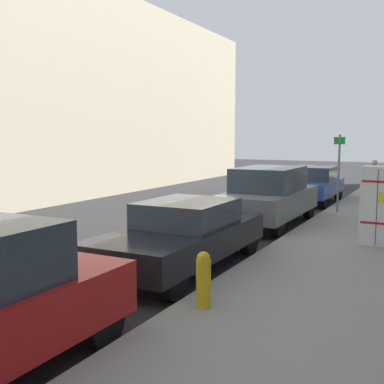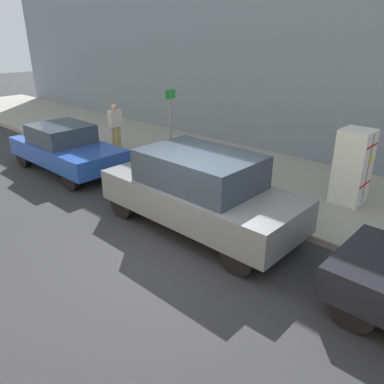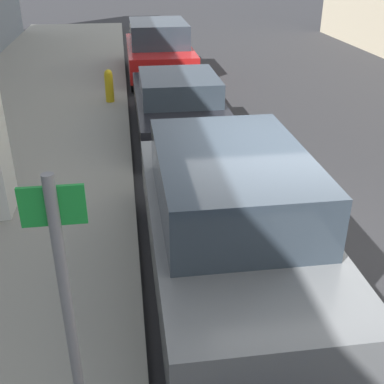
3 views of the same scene
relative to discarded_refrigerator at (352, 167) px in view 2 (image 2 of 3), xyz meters
name	(u,v)px [view 2 (image 2 of 3)]	position (x,y,z in m)	size (l,w,h in m)	color
ground_plane	(181,248)	(4.24, -1.70, -1.08)	(80.00, 80.00, 0.00)	#28282B
sidewalk_slab	(288,186)	(-0.11, -1.70, -1.00)	(4.69, 44.00, 0.17)	gray
building_facade_near	(360,25)	(-3.52, -1.70, 3.21)	(2.13, 39.60, 8.60)	slate
discarded_refrigerator	(352,167)	(0.00, 0.00, 0.00)	(0.77, 0.72, 1.83)	silver
manhole_cover	(255,177)	(0.15, -2.63, -0.91)	(0.70, 0.70, 0.02)	#47443F
street_sign_post	(171,128)	(1.76, -4.50, 0.53)	(0.36, 0.07, 2.58)	slate
pedestrian_walking_far	(115,123)	(1.06, -8.08, 0.01)	(0.47, 0.22, 1.61)	#A8934C
parked_hatchback_blue	(66,148)	(3.33, -7.63, -0.33)	(1.78, 4.15, 1.47)	#23479E
parked_suv_gray	(199,190)	(3.33, -2.00, -0.17)	(1.90, 4.60, 1.77)	slate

